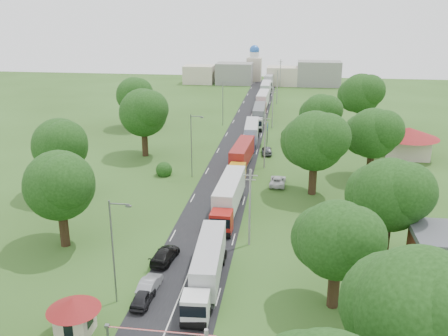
% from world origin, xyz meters
% --- Properties ---
extents(ground, '(260.00, 260.00, 0.00)m').
position_xyz_m(ground, '(0.00, 0.00, 0.00)').
color(ground, '#294617').
rests_on(ground, ground).
extents(road, '(8.00, 200.00, 0.04)m').
position_xyz_m(road, '(0.00, 20.00, 0.00)').
color(road, black).
rests_on(road, ground).
extents(boom_barrier, '(9.22, 0.35, 1.18)m').
position_xyz_m(boom_barrier, '(-1.36, -25.00, 0.89)').
color(boom_barrier, slate).
rests_on(boom_barrier, ground).
extents(guard_booth, '(4.40, 4.40, 3.45)m').
position_xyz_m(guard_booth, '(-7.20, -25.00, 2.16)').
color(guard_booth, beige).
rests_on(guard_booth, ground).
extents(info_sign, '(0.12, 3.10, 4.10)m').
position_xyz_m(info_sign, '(5.20, 35.00, 3.00)').
color(info_sign, slate).
rests_on(info_sign, ground).
extents(pole_1, '(1.60, 0.24, 9.00)m').
position_xyz_m(pole_1, '(5.50, -7.00, 4.68)').
color(pole_1, gray).
rests_on(pole_1, ground).
extents(pole_2, '(1.60, 0.24, 9.00)m').
position_xyz_m(pole_2, '(5.50, 21.00, 4.68)').
color(pole_2, gray).
rests_on(pole_2, ground).
extents(pole_3, '(1.60, 0.24, 9.00)m').
position_xyz_m(pole_3, '(5.50, 49.00, 4.68)').
color(pole_3, gray).
rests_on(pole_3, ground).
extents(pole_4, '(1.60, 0.24, 9.00)m').
position_xyz_m(pole_4, '(5.50, 77.00, 4.68)').
color(pole_4, gray).
rests_on(pole_4, ground).
extents(pole_5, '(1.60, 0.24, 9.00)m').
position_xyz_m(pole_5, '(5.50, 105.00, 4.68)').
color(pole_5, gray).
rests_on(pole_5, ground).
extents(lamp_0, '(2.03, 0.22, 10.00)m').
position_xyz_m(lamp_0, '(-5.35, -20.00, 5.55)').
color(lamp_0, slate).
rests_on(lamp_0, ground).
extents(lamp_1, '(2.03, 0.22, 10.00)m').
position_xyz_m(lamp_1, '(-5.35, 15.00, 5.55)').
color(lamp_1, slate).
rests_on(lamp_1, ground).
extents(lamp_2, '(2.03, 0.22, 10.00)m').
position_xyz_m(lamp_2, '(-5.35, 50.00, 5.55)').
color(lamp_2, slate).
rests_on(lamp_2, ground).
extents(tree_1, '(9.60, 9.60, 12.05)m').
position_xyz_m(tree_1, '(17.99, -29.83, 7.85)').
color(tree_1, '#382616').
rests_on(tree_1, ground).
extents(tree_2, '(8.00, 8.00, 10.10)m').
position_xyz_m(tree_2, '(13.99, -17.86, 6.60)').
color(tree_2, '#382616').
rests_on(tree_2, ground).
extents(tree_3, '(8.80, 8.80, 11.07)m').
position_xyz_m(tree_3, '(19.99, -7.84, 7.22)').
color(tree_3, '#382616').
rests_on(tree_3, ground).
extents(tree_4, '(9.60, 9.60, 12.05)m').
position_xyz_m(tree_4, '(12.99, 10.17, 7.85)').
color(tree_4, '#382616').
rests_on(tree_4, ground).
extents(tree_5, '(8.80, 8.80, 11.07)m').
position_xyz_m(tree_5, '(21.99, 18.16, 7.22)').
color(tree_5, '#382616').
rests_on(tree_5, ground).
extents(tree_6, '(8.00, 8.00, 10.10)m').
position_xyz_m(tree_6, '(14.99, 35.14, 6.60)').
color(tree_6, '#382616').
rests_on(tree_6, ground).
extents(tree_7, '(9.60, 9.60, 12.05)m').
position_xyz_m(tree_7, '(23.99, 50.17, 7.85)').
color(tree_7, '#382616').
rests_on(tree_7, ground).
extents(tree_10, '(8.80, 8.80, 11.07)m').
position_xyz_m(tree_10, '(-15.01, -9.84, 7.22)').
color(tree_10, '#382616').
rests_on(tree_10, ground).
extents(tree_11, '(8.80, 8.80, 11.07)m').
position_xyz_m(tree_11, '(-22.01, 5.16, 7.22)').
color(tree_11, '#382616').
rests_on(tree_11, ground).
extents(tree_12, '(9.60, 9.60, 12.05)m').
position_xyz_m(tree_12, '(-16.01, 25.17, 7.85)').
color(tree_12, '#382616').
rests_on(tree_12, ground).
extents(tree_13, '(8.80, 8.80, 11.07)m').
position_xyz_m(tree_13, '(-24.01, 45.16, 7.22)').
color(tree_13, '#382616').
rests_on(tree_13, ground).
extents(house_cream, '(10.08, 10.08, 5.80)m').
position_xyz_m(house_cream, '(30.00, 30.00, 3.64)').
color(house_cream, beige).
rests_on(house_cream, ground).
extents(distant_town, '(52.00, 8.00, 8.00)m').
position_xyz_m(distant_town, '(0.68, 110.00, 3.49)').
color(distant_town, gray).
rests_on(distant_town, ground).
extents(church, '(5.00, 5.00, 12.30)m').
position_xyz_m(church, '(-4.00, 118.00, 5.39)').
color(church, beige).
rests_on(church, ground).
extents(truck_0, '(3.03, 14.06, 3.88)m').
position_xyz_m(truck_0, '(2.27, -16.08, 2.06)').
color(truck_0, white).
rests_on(truck_0, ground).
extents(truck_1, '(2.94, 15.17, 4.20)m').
position_xyz_m(truck_1, '(2.03, 1.62, 2.23)').
color(truck_1, '#A11712').
rests_on(truck_1, ground).
extents(truck_2, '(3.18, 14.41, 3.98)m').
position_xyz_m(truck_2, '(1.79, 20.04, 2.11)').
color(truck_2, orange).
rests_on(truck_2, ground).
extents(truck_3, '(2.98, 14.19, 3.92)m').
position_xyz_m(truck_3, '(2.06, 35.65, 2.08)').
color(truck_3, navy).
rests_on(truck_3, ground).
extents(truck_4, '(2.72, 14.48, 4.01)m').
position_xyz_m(truck_4, '(2.39, 52.06, 2.13)').
color(truck_4, silver).
rests_on(truck_4, ground).
extents(truck_5, '(2.78, 14.92, 4.13)m').
position_xyz_m(truck_5, '(2.12, 69.34, 2.19)').
color(truck_5, '#B11B2E').
rests_on(truck_5, ground).
extents(truck_6, '(2.61, 14.81, 4.11)m').
position_xyz_m(truck_6, '(1.90, 86.55, 2.18)').
color(truck_6, '#286A2D').
rests_on(truck_6, ground).
extents(truck_7, '(3.17, 14.75, 4.08)m').
position_xyz_m(truck_7, '(2.06, 105.28, 2.16)').
color(truck_7, '#B7B7B7').
rests_on(truck_7, ground).
extents(car_lane_front, '(1.64, 3.91, 1.32)m').
position_xyz_m(car_lane_front, '(-3.00, -20.00, 0.66)').
color(car_lane_front, black).
rests_on(car_lane_front, ground).
extents(car_lane_mid, '(1.68, 4.19, 1.35)m').
position_xyz_m(car_lane_mid, '(-3.00, -17.82, 0.68)').
color(car_lane_mid, gray).
rests_on(car_lane_mid, ground).
extents(car_lane_rear, '(2.59, 5.16, 1.44)m').
position_xyz_m(car_lane_rear, '(-3.00, -12.00, 0.72)').
color(car_lane_rear, black).
rests_on(car_lane_rear, ground).
extents(car_verge_near, '(2.43, 4.98, 1.36)m').
position_xyz_m(car_verge_near, '(8.00, 12.89, 0.68)').
color(car_verge_near, silver).
rests_on(car_verge_near, ground).
extents(car_verge_far, '(2.17, 4.50, 1.48)m').
position_xyz_m(car_verge_far, '(5.50, 28.83, 0.74)').
color(car_verge_far, '#565A5D').
rests_on(car_verge_far, ground).
extents(pedestrian_booth, '(1.05, 1.07, 1.74)m').
position_xyz_m(pedestrian_booth, '(-6.50, -26.00, 0.87)').
color(pedestrian_booth, gray).
rests_on(pedestrian_booth, ground).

